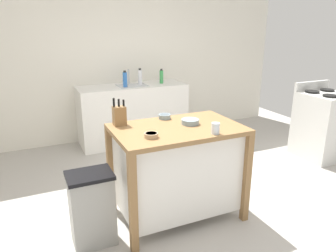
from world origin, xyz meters
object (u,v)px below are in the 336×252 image
at_px(bowl_ceramic_small, 151,135).
at_px(bottle_dish_soap, 125,79).
at_px(drinking_cup, 215,128).
at_px(bottle_spray_cleaner, 161,77).
at_px(trash_bin, 92,208).
at_px(bottle_hand_soap, 140,77).
at_px(kitchen_island, 177,167).
at_px(sink_faucet, 129,77).
at_px(bowl_stoneware_deep, 165,116).
at_px(stove, 323,125).
at_px(knife_block, 119,115).
at_px(bowl_ceramic_wide, 190,121).

distance_m(bowl_ceramic_small, bottle_dish_soap, 2.26).
xyz_separation_m(drinking_cup, bottle_spray_cleaner, (0.54, 2.39, 0.05)).
height_order(trash_bin, bottle_hand_soap, bottle_hand_soap).
distance_m(kitchen_island, bottle_hand_soap, 2.23).
bearing_deg(sink_faucet, kitchen_island, -96.98).
bearing_deg(trash_bin, kitchen_island, 5.63).
height_order(bowl_stoneware_deep, trash_bin, bowl_stoneware_deep).
height_order(sink_faucet, stove, sink_faucet).
distance_m(bowl_stoneware_deep, stove, 2.48).
distance_m(knife_block, bowl_ceramic_wide, 0.64).
bearing_deg(bottle_spray_cleaner, drinking_cup, -102.81).
bearing_deg(drinking_cup, sink_faucet, 88.34).
distance_m(trash_bin, stove, 3.29).
bearing_deg(bowl_stoneware_deep, stove, 4.52).
height_order(drinking_cup, trash_bin, drinking_cup).
height_order(knife_block, bottle_hand_soap, knife_block).
relative_size(kitchen_island, drinking_cup, 12.06).
bearing_deg(trash_bin, bottle_hand_soap, 61.11).
height_order(bowl_ceramic_small, bottle_spray_cleaner, bottle_spray_cleaner).
relative_size(bowl_ceramic_wide, drinking_cup, 1.71).
relative_size(bowl_stoneware_deep, bottle_hand_soap, 0.47).
bearing_deg(sink_faucet, trash_bin, -114.82).
xyz_separation_m(sink_faucet, bottle_hand_soap, (0.14, -0.13, 0.00)).
xyz_separation_m(bowl_ceramic_wide, stove, (2.29, 0.45, -0.46)).
xyz_separation_m(bowl_ceramic_small, drinking_cup, (0.51, -0.14, 0.03)).
xyz_separation_m(kitchen_island, trash_bin, (-0.81, -0.08, -0.18)).
bearing_deg(bowl_ceramic_wide, bowl_stoneware_deep, 119.09).
bearing_deg(bowl_stoneware_deep, kitchen_island, -90.24).
distance_m(kitchen_island, stove, 2.48).
height_order(trash_bin, bottle_dish_soap, bottle_dish_soap).
distance_m(bowl_stoneware_deep, trash_bin, 1.07).
relative_size(drinking_cup, sink_faucet, 0.43).
bearing_deg(kitchen_island, bottle_spray_cleaner, 70.37).
xyz_separation_m(bowl_ceramic_wide, bottle_hand_soap, (0.27, 2.10, 0.08)).
height_order(trash_bin, stove, stove).
height_order(knife_block, bottle_spray_cleaner, knife_block).
height_order(knife_block, drinking_cup, knife_block).
bearing_deg(bowl_ceramic_small, kitchen_island, 27.55).
xyz_separation_m(trash_bin, stove, (3.24, 0.55, 0.13)).
relative_size(kitchen_island, bowl_ceramic_wide, 7.04).
height_order(bowl_ceramic_small, bottle_dish_soap, bottle_dish_soap).
bearing_deg(bowl_ceramic_small, bowl_ceramic_wide, 22.75).
xyz_separation_m(bowl_ceramic_wide, bottle_spray_cleaner, (0.60, 2.07, 0.07)).
bearing_deg(knife_block, bottle_hand_soap, 65.27).
bearing_deg(bottle_spray_cleaner, bowl_ceramic_wide, -106.30).
relative_size(bowl_ceramic_wide, bottle_dish_soap, 0.69).
distance_m(kitchen_island, bowl_stoneware_deep, 0.50).
bearing_deg(bowl_ceramic_small, bottle_spray_cleaner, 64.88).
xyz_separation_m(bowl_ceramic_small, bottle_dish_soap, (0.46, 2.21, 0.08)).
bearing_deg(kitchen_island, bowl_stoneware_deep, 89.76).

